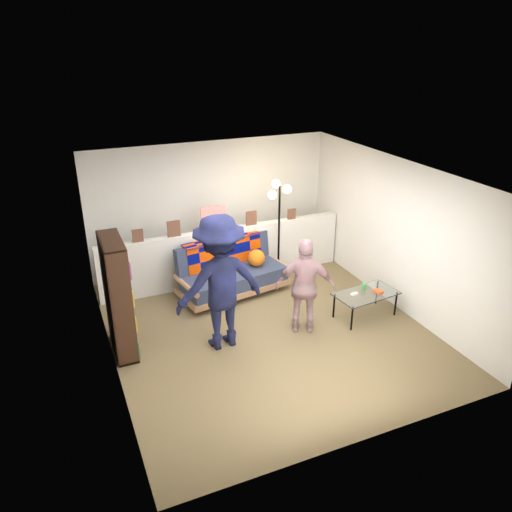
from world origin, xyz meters
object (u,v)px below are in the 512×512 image
(coffee_table, at_px, (366,294))
(person_left, at_px, (220,283))
(person_right, at_px, (305,287))
(floor_lamp, at_px, (279,210))
(bookshelf, at_px, (118,301))
(futon_sofa, at_px, (232,272))

(coffee_table, bearing_deg, person_left, 175.67)
(person_right, bearing_deg, coffee_table, -152.61)
(floor_lamp, height_order, person_left, person_left)
(bookshelf, bearing_deg, person_left, -16.59)
(futon_sofa, height_order, person_right, person_right)
(futon_sofa, height_order, coffee_table, futon_sofa)
(coffee_table, distance_m, person_left, 2.42)
(floor_lamp, bearing_deg, coffee_table, -70.35)
(futon_sofa, xyz_separation_m, bookshelf, (-2.03, -1.03, 0.41))
(person_left, relative_size, person_right, 1.33)
(bookshelf, xyz_separation_m, person_right, (2.58, -0.56, -0.05))
(futon_sofa, bearing_deg, coffee_table, -44.38)
(bookshelf, bearing_deg, floor_lamp, 22.75)
(coffee_table, relative_size, floor_lamp, 0.57)
(bookshelf, xyz_separation_m, floor_lamp, (3.01, 1.26, 0.50))
(futon_sofa, xyz_separation_m, person_left, (-0.70, -1.42, 0.61))
(bookshelf, distance_m, floor_lamp, 3.31)
(futon_sofa, distance_m, bookshelf, 2.32)
(futon_sofa, relative_size, person_right, 1.34)
(futon_sofa, height_order, floor_lamp, floor_lamp)
(coffee_table, bearing_deg, futon_sofa, 135.62)
(coffee_table, xyz_separation_m, floor_lamp, (-0.66, 1.84, 0.90))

